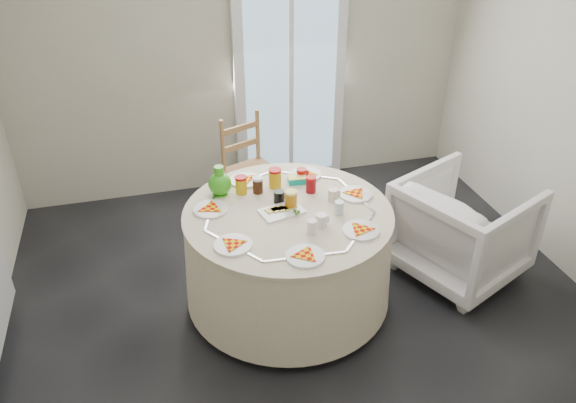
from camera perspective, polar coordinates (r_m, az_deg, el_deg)
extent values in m
plane|color=black|center=(3.85, 2.15, -11.97)|extent=(4.00, 4.00, 0.00)
cube|color=#BCB5A3|center=(4.94, -4.60, 15.43)|extent=(4.00, 0.02, 2.60)
cube|color=silver|center=(5.05, 0.20, 12.92)|extent=(1.00, 0.08, 2.10)
cylinder|color=beige|center=(3.78, 0.00, -5.52)|extent=(1.38, 1.38, 0.70)
imported|color=white|center=(4.22, 17.32, -2.50)|extent=(1.02, 1.04, 0.83)
cube|color=#04AFA4|center=(3.88, 0.91, 2.71)|extent=(0.13, 0.10, 0.05)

